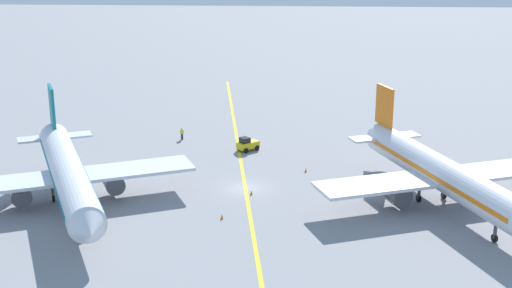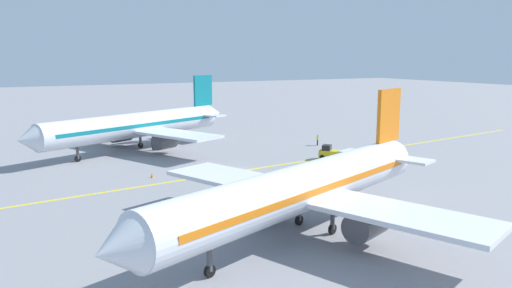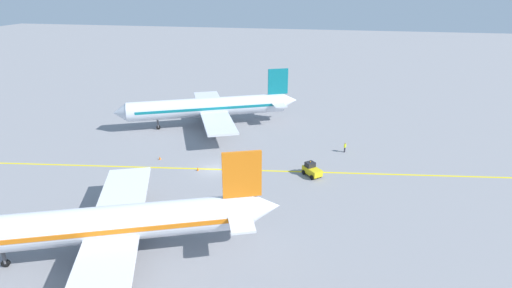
{
  "view_description": "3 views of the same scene",
  "coord_description": "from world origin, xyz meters",
  "px_view_note": "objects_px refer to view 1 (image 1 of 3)",
  "views": [
    {
      "loc": [
        -5.65,
        78.5,
        29.51
      ],
      "look_at": [
        -1.09,
        -3.29,
        4.43
      ],
      "focal_mm": 50.0,
      "sensor_mm": 36.0,
      "label": 1
    },
    {
      "loc": [
        -52.56,
        24.71,
        13.57
      ],
      "look_at": [
        -0.21,
        -2.9,
        3.21
      ],
      "focal_mm": 35.0,
      "sensor_mm": 36.0,
      "label": 2
    },
    {
      "loc": [
        -51.94,
        -16.78,
        25.97
      ],
      "look_at": [
        5.39,
        -5.43,
        2.39
      ],
      "focal_mm": 28.0,
      "sensor_mm": 36.0,
      "label": 3
    }
  ],
  "objects_px": {
    "airplane_adjacent_stand": "(67,173)",
    "traffic_cone_near_nose": "(222,217)",
    "traffic_cone_by_wingtip": "(306,170)",
    "baggage_tug_white": "(247,144)",
    "ground_crew_worker": "(182,133)",
    "traffic_cone_mid_apron": "(251,193)",
    "airplane_at_gate": "(441,174)"
  },
  "relations": [
    {
      "from": "airplane_at_gate",
      "to": "traffic_cone_near_nose",
      "type": "distance_m",
      "value": 24.34
    },
    {
      "from": "ground_crew_worker",
      "to": "traffic_cone_near_nose",
      "type": "xyz_separation_m",
      "value": [
        -8.72,
        28.8,
        -0.63
      ]
    },
    {
      "from": "ground_crew_worker",
      "to": "traffic_cone_near_nose",
      "type": "height_order",
      "value": "ground_crew_worker"
    },
    {
      "from": "traffic_cone_mid_apron",
      "to": "airplane_at_gate",
      "type": "bearing_deg",
      "value": 174.37
    },
    {
      "from": "traffic_cone_near_nose",
      "to": "traffic_cone_mid_apron",
      "type": "height_order",
      "value": "same"
    },
    {
      "from": "traffic_cone_by_wingtip",
      "to": "ground_crew_worker",
      "type": "bearing_deg",
      "value": -36.93
    },
    {
      "from": "airplane_adjacent_stand",
      "to": "traffic_cone_near_nose",
      "type": "height_order",
      "value": "airplane_adjacent_stand"
    },
    {
      "from": "airplane_adjacent_stand",
      "to": "traffic_cone_near_nose",
      "type": "bearing_deg",
      "value": 169.89
    },
    {
      "from": "baggage_tug_white",
      "to": "ground_crew_worker",
      "type": "xyz_separation_m",
      "value": [
        9.81,
        -4.79,
        0.01
      ]
    },
    {
      "from": "baggage_tug_white",
      "to": "traffic_cone_near_nose",
      "type": "xyz_separation_m",
      "value": [
        1.09,
        24.02,
        -0.63
      ]
    },
    {
      "from": "airplane_adjacent_stand",
      "to": "traffic_cone_mid_apron",
      "type": "height_order",
      "value": "airplane_adjacent_stand"
    },
    {
      "from": "ground_crew_worker",
      "to": "traffic_cone_mid_apron",
      "type": "bearing_deg",
      "value": 117.81
    },
    {
      "from": "traffic_cone_mid_apron",
      "to": "baggage_tug_white",
      "type": "bearing_deg",
      "value": -84.63
    },
    {
      "from": "airplane_adjacent_stand",
      "to": "traffic_cone_by_wingtip",
      "type": "distance_m",
      "value": 29.21
    },
    {
      "from": "baggage_tug_white",
      "to": "ground_crew_worker",
      "type": "distance_m",
      "value": 10.91
    },
    {
      "from": "airplane_adjacent_stand",
      "to": "traffic_cone_mid_apron",
      "type": "bearing_deg",
      "value": -168.22
    },
    {
      "from": "baggage_tug_white",
      "to": "airplane_at_gate",
      "type": "bearing_deg",
      "value": 139.97
    },
    {
      "from": "airplane_at_gate",
      "to": "baggage_tug_white",
      "type": "distance_m",
      "value": 29.45
    },
    {
      "from": "airplane_at_gate",
      "to": "traffic_cone_near_nose",
      "type": "bearing_deg",
      "value": 12.37
    },
    {
      "from": "traffic_cone_near_nose",
      "to": "airplane_adjacent_stand",
      "type": "bearing_deg",
      "value": -10.11
    },
    {
      "from": "ground_crew_worker",
      "to": "airplane_at_gate",
      "type": "bearing_deg",
      "value": 143.76
    },
    {
      "from": "airplane_adjacent_stand",
      "to": "traffic_cone_near_nose",
      "type": "xyz_separation_m",
      "value": [
        -17.22,
        3.07,
        -3.43
      ]
    },
    {
      "from": "airplane_at_gate",
      "to": "baggage_tug_white",
      "type": "xyz_separation_m",
      "value": [
        22.45,
        -18.86,
        -2.81
      ]
    },
    {
      "from": "traffic_cone_mid_apron",
      "to": "traffic_cone_near_nose",
      "type": "bearing_deg",
      "value": 69.71
    },
    {
      "from": "traffic_cone_near_nose",
      "to": "traffic_cone_mid_apron",
      "type": "bearing_deg",
      "value": -110.29
    },
    {
      "from": "baggage_tug_white",
      "to": "ground_crew_worker",
      "type": "bearing_deg",
      "value": -26.01
    },
    {
      "from": "airplane_adjacent_stand",
      "to": "ground_crew_worker",
      "type": "height_order",
      "value": "airplane_adjacent_stand"
    },
    {
      "from": "traffic_cone_near_nose",
      "to": "ground_crew_worker",
      "type": "bearing_deg",
      "value": -73.16
    },
    {
      "from": "airplane_at_gate",
      "to": "airplane_adjacent_stand",
      "type": "bearing_deg",
      "value": 2.94
    },
    {
      "from": "baggage_tug_white",
      "to": "traffic_cone_mid_apron",
      "type": "bearing_deg",
      "value": 95.37
    },
    {
      "from": "baggage_tug_white",
      "to": "ground_crew_worker",
      "type": "height_order",
      "value": "baggage_tug_white"
    },
    {
      "from": "airplane_adjacent_stand",
      "to": "ground_crew_worker",
      "type": "xyz_separation_m",
      "value": [
        -8.5,
        -25.73,
        -2.8
      ]
    }
  ]
}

